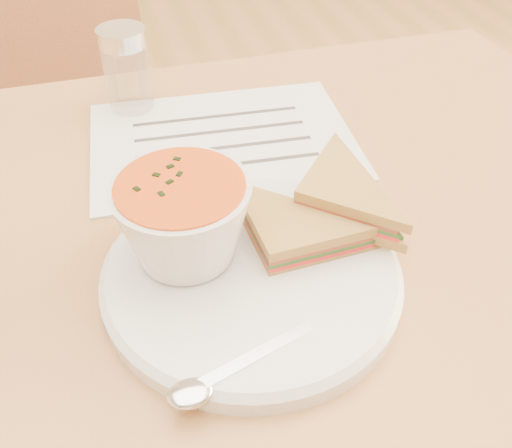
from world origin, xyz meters
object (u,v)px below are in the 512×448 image
object	(u,v)px
dining_table	(233,417)
chair_far	(96,164)
soup_bowl	(184,224)
condiment_shaker	(127,70)
plate	(251,276)

from	to	relation	value
dining_table	chair_far	distance (m)	0.65
dining_table	soup_bowl	distance (m)	0.44
chair_far	condiment_shaker	bearing A→B (deg)	91.03
dining_table	chair_far	world-z (taller)	chair_far
plate	soup_bowl	distance (m)	0.08
chair_far	dining_table	bearing A→B (deg)	91.55
dining_table	chair_far	xyz separation A→B (m)	(-0.14, 0.63, 0.04)
soup_bowl	condiment_shaker	world-z (taller)	condiment_shaker
chair_far	condiment_shaker	distance (m)	0.55
condiment_shaker	chair_far	bearing A→B (deg)	101.91
chair_far	condiment_shaker	size ratio (longest dim) A/B	7.83
plate	dining_table	bearing A→B (deg)	93.74
condiment_shaker	soup_bowl	bearing A→B (deg)	-87.44
dining_table	plate	distance (m)	0.39
plate	condiment_shaker	xyz separation A→B (m)	(-0.06, 0.33, 0.04)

